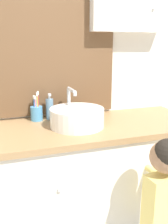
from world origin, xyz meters
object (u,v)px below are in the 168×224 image
Objects in this scene: sink_basin at (77,117)px; toothbrush_holder at (37,113)px; child_figure at (162,203)px; soap_dispenser at (50,109)px.

toothbrush_holder is (-0.22, 0.21, -0.01)m from sink_basin.
sink_basin is at bearing 123.33° from child_figure.
soap_dispenser is 0.19× the size of child_figure.
soap_dispenser is at bearing 121.78° from sink_basin.
child_figure is (0.44, -0.68, -0.38)m from soap_dispenser.
toothbrush_holder reaches higher than child_figure.
soap_dispenser reaches higher than child_figure.
soap_dispenser is at bearing 0.91° from toothbrush_holder.
sink_basin is 0.24m from soap_dispenser.
soap_dispenser is 0.89m from child_figure.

